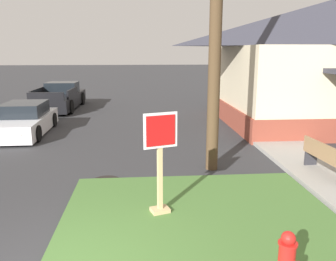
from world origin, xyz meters
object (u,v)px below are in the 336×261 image
stop_sign (160,166)px  pickup_truck_black (60,98)px  manhole_cover (106,180)px  street_bench (325,157)px  parked_sedan_white (24,121)px

stop_sign → pickup_truck_black: bearing=110.0°
manhole_cover → pickup_truck_black: (-3.72, 11.74, 0.61)m
street_bench → stop_sign: bearing=-158.1°
pickup_truck_black → street_bench: size_ratio=3.29×
manhole_cover → parked_sedan_white: bearing=124.4°
stop_sign → parked_sedan_white: stop_sign is taller
pickup_truck_black → parked_sedan_white: bearing=-90.4°
stop_sign → street_bench: bearing=21.9°
manhole_cover → pickup_truck_black: size_ratio=0.13×
manhole_cover → parked_sedan_white: (-3.77, 5.51, 0.53)m
parked_sedan_white → manhole_cover: bearing=-55.6°
manhole_cover → parked_sedan_white: size_ratio=0.16×
pickup_truck_black → street_bench: (9.42, -12.02, -0.03)m
parked_sedan_white → stop_sign: bearing=-56.2°
stop_sign → manhole_cover: (-1.29, 2.06, -1.06)m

